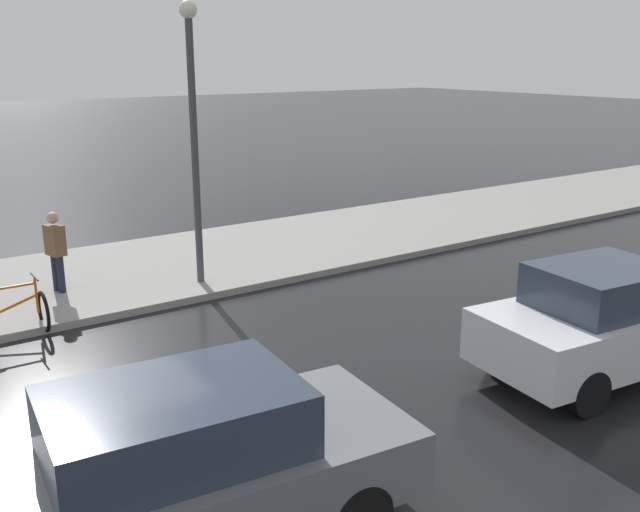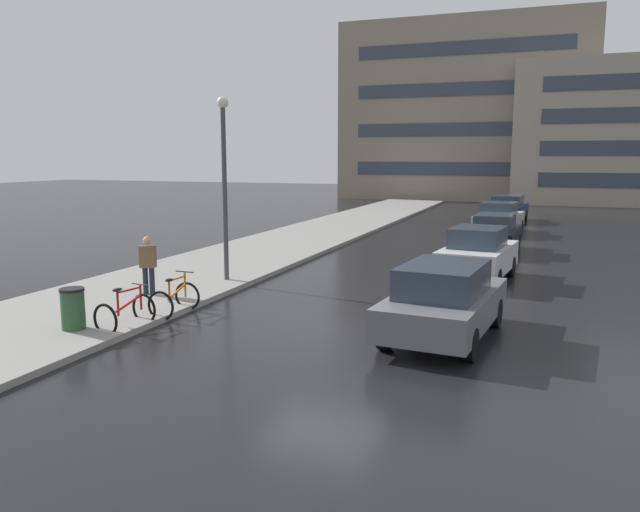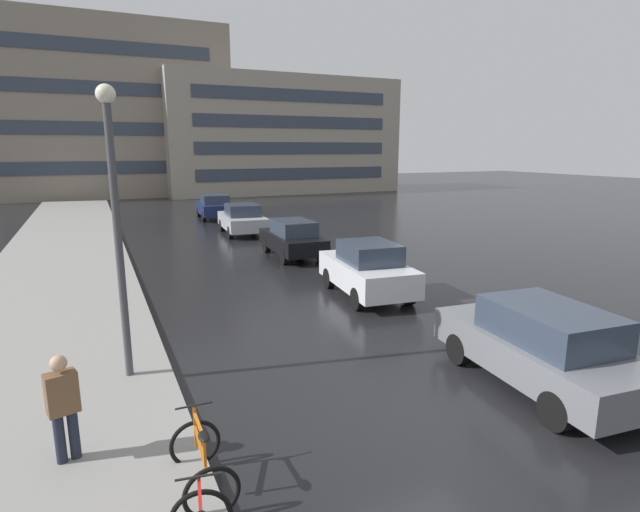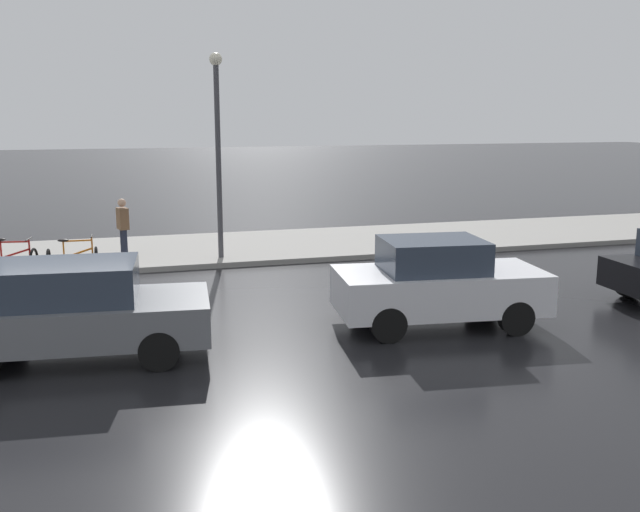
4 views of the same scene
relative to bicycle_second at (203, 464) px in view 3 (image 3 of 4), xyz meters
The scene contains 12 objects.
ground_plane 3.76m from the bicycle_second, ahead, with size 140.00×140.00×0.00m, color black.
sidewalk_kerb 10.30m from the bicycle_second, 102.66° to the left, with size 4.80×60.00×0.14m, color gray.
bicycle_second is the anchor object (origin of this frame).
car_grey 6.38m from the bicycle_second, ahead, with size 2.25×4.41×1.60m.
car_white 9.31m from the bicycle_second, 46.90° to the left, with size 2.18×4.02×1.67m.
car_black 14.41m from the bicycle_second, 63.81° to the left, with size 1.87×4.08×1.54m.
car_silver 20.16m from the bicycle_second, 72.57° to the left, with size 2.25×4.31×1.57m.
car_navy 26.31m from the bicycle_second, 76.69° to the left, with size 2.20×4.12×1.54m.
pedestrian 2.11m from the bicycle_second, 142.19° to the left, with size 0.45×0.34×1.69m.
streetlamp 4.79m from the bicycle_second, 99.61° to the left, with size 0.33×0.33×5.47m.
building_facade_main 45.27m from the bicycle_second, 88.80° to the left, with size 21.30×7.09×15.30m.
building_facade_side 46.68m from the bicycle_second, 68.65° to the left, with size 23.07×8.95×11.17m.
Camera 3 is at (-4.75, -5.90, 4.40)m, focal length 28.00 mm.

